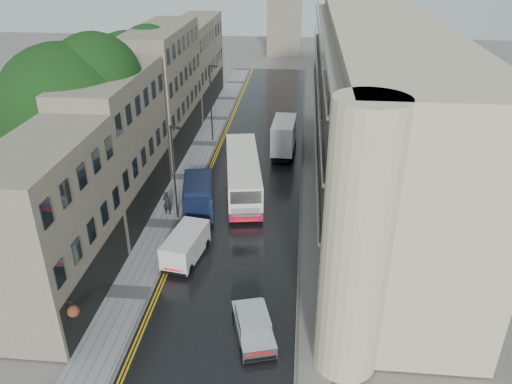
% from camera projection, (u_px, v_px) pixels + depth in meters
% --- Properties ---
extents(road, '(9.00, 85.00, 0.02)m').
position_uv_depth(road, '(251.00, 181.00, 45.08)').
color(road, black).
rests_on(road, ground).
extents(left_sidewalk, '(2.70, 85.00, 0.12)m').
position_uv_depth(left_sidewalk, '(188.00, 178.00, 45.55)').
color(left_sidewalk, gray).
rests_on(left_sidewalk, ground).
extents(right_sidewalk, '(1.80, 85.00, 0.12)m').
position_uv_depth(right_sidewalk, '(311.00, 183.00, 44.61)').
color(right_sidewalk, slate).
rests_on(right_sidewalk, ground).
extents(old_shop_row, '(4.50, 56.00, 12.00)m').
position_uv_depth(old_shop_row, '(151.00, 105.00, 45.34)').
color(old_shop_row, gray).
rests_on(old_shop_row, ground).
extents(modern_block, '(8.00, 40.00, 14.00)m').
position_uv_depth(modern_block, '(377.00, 115.00, 39.69)').
color(modern_block, '#C3B791').
rests_on(modern_block, ground).
extents(tree_near, '(10.56, 10.56, 13.89)m').
position_uv_depth(tree_near, '(70.00, 133.00, 36.32)').
color(tree_near, black).
rests_on(tree_near, ground).
extents(tree_far, '(9.24, 9.24, 12.46)m').
position_uv_depth(tree_far, '(131.00, 93.00, 48.12)').
color(tree_far, black).
rests_on(tree_far, ground).
extents(cream_bus, '(4.38, 11.76, 3.14)m').
position_uv_depth(cream_bus, '(229.00, 192.00, 39.58)').
color(cream_bus, white).
rests_on(cream_bus, road).
extents(white_lorry, '(2.44, 7.10, 3.68)m').
position_uv_depth(white_lorry, '(273.00, 141.00, 48.66)').
color(white_lorry, white).
rests_on(white_lorry, road).
extents(silver_hatchback, '(2.87, 4.47, 1.55)m').
position_uv_depth(silver_hatchback, '(242.00, 346.00, 25.83)').
color(silver_hatchback, silver).
rests_on(silver_hatchback, road).
extents(white_van, '(2.64, 4.73, 2.02)m').
position_uv_depth(white_van, '(164.00, 257.00, 32.63)').
color(white_van, silver).
rests_on(white_van, road).
extents(navy_van, '(3.27, 6.00, 2.90)m').
position_uv_depth(navy_van, '(184.00, 207.00, 37.75)').
color(navy_van, black).
rests_on(navy_van, road).
extents(pedestrian, '(0.75, 0.54, 1.94)m').
position_uv_depth(pedestrian, '(167.00, 203.00, 39.06)').
color(pedestrian, black).
rests_on(pedestrian, left_sidewalk).
extents(lamp_post_near, '(0.86, 0.45, 7.51)m').
position_uv_depth(lamp_post_near, '(174.00, 173.00, 37.34)').
color(lamp_post_near, black).
rests_on(lamp_post_near, left_sidewalk).
extents(lamp_post_far, '(0.92, 0.39, 8.00)m').
position_uv_depth(lamp_post_far, '(211.00, 104.00, 52.01)').
color(lamp_post_far, black).
rests_on(lamp_post_far, left_sidewalk).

